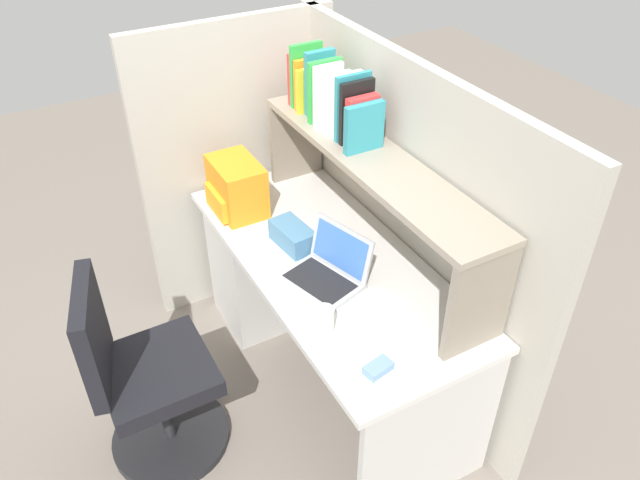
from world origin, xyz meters
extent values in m
plane|color=slate|center=(0.00, 0.00, 0.00)|extent=(8.00, 8.00, 0.00)
cube|color=silver|center=(0.00, 0.00, 0.71)|extent=(1.60, 0.70, 0.03)
cube|color=beige|center=(-0.55, 0.00, 0.35)|extent=(0.40, 0.64, 0.70)
cube|color=beige|center=(0.78, 0.00, 0.35)|extent=(0.03, 0.64, 0.70)
cube|color=#B2ADA0|center=(0.00, 0.38, 0.78)|extent=(1.84, 0.05, 1.55)
cube|color=#B2ADA0|center=(-0.85, -0.05, 0.78)|extent=(0.05, 1.06, 1.55)
cube|color=gray|center=(-0.70, 0.20, 0.94)|extent=(0.03, 0.28, 0.42)
cube|color=gray|center=(0.70, 0.20, 0.94)|extent=(0.03, 0.28, 0.42)
cube|color=gray|center=(0.00, 0.20, 1.17)|extent=(1.44, 0.28, 0.03)
cube|color=red|center=(-0.61, 0.19, 1.30)|extent=(0.02, 0.14, 0.24)
cube|color=green|center=(-0.58, 0.20, 1.33)|extent=(0.02, 0.16, 0.29)
cube|color=orange|center=(-0.54, 0.19, 1.30)|extent=(0.03, 0.14, 0.23)
cube|color=yellow|center=(-0.51, 0.20, 1.28)|extent=(0.03, 0.18, 0.21)
cube|color=teal|center=(-0.47, 0.21, 1.33)|extent=(0.03, 0.14, 0.29)
cube|color=white|center=(-0.43, 0.21, 1.29)|extent=(0.03, 0.13, 0.23)
cube|color=green|center=(-0.39, 0.19, 1.32)|extent=(0.03, 0.16, 0.28)
cube|color=white|center=(-0.36, 0.19, 1.31)|extent=(0.03, 0.14, 0.27)
cube|color=white|center=(-0.32, 0.19, 1.30)|extent=(0.04, 0.18, 0.24)
cube|color=white|center=(-0.27, 0.20, 1.29)|extent=(0.04, 0.17, 0.21)
cube|color=white|center=(-0.23, 0.21, 1.32)|extent=(0.04, 0.14, 0.27)
cube|color=teal|center=(-0.19, 0.21, 1.32)|extent=(0.02, 0.16, 0.28)
cube|color=black|center=(-0.15, 0.21, 1.31)|extent=(0.02, 0.15, 0.27)
cube|color=red|center=(-0.11, 0.21, 1.29)|extent=(0.04, 0.14, 0.22)
cube|color=teal|center=(-0.07, 0.19, 1.28)|extent=(0.03, 0.17, 0.20)
cube|color=#B7BABF|center=(0.13, -0.11, 0.74)|extent=(0.36, 0.30, 0.02)
cube|color=black|center=(0.13, -0.12, 0.75)|extent=(0.31, 0.24, 0.00)
cube|color=#B7BABF|center=(0.09, 0.00, 0.85)|extent=(0.31, 0.14, 0.20)
cube|color=#3F72CC|center=(0.10, -0.01, 0.85)|extent=(0.27, 0.12, 0.16)
cube|color=orange|center=(-0.55, -0.19, 0.86)|extent=(0.30, 0.20, 0.25)
cube|color=#FFA123|center=(-0.55, -0.30, 0.80)|extent=(0.22, 0.04, 0.11)
cube|color=#7299C6|center=(0.64, -0.17, 0.75)|extent=(0.08, 0.11, 0.03)
cylinder|color=white|center=(0.37, -0.24, 0.78)|extent=(0.08, 0.08, 0.11)
cube|color=teal|center=(-0.17, -0.10, 0.78)|extent=(0.23, 0.14, 0.10)
cylinder|color=black|center=(0.00, -0.82, 0.02)|extent=(0.52, 0.52, 0.04)
cylinder|color=#262628|center=(0.00, -0.82, 0.24)|extent=(0.05, 0.05, 0.41)
cube|color=black|center=(0.00, -0.82, 0.45)|extent=(0.44, 0.44, 0.08)
cube|color=black|center=(-0.05, -1.01, 0.71)|extent=(0.40, 0.16, 0.44)
camera|label=1|loc=(1.84, -1.07, 2.42)|focal=34.97mm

